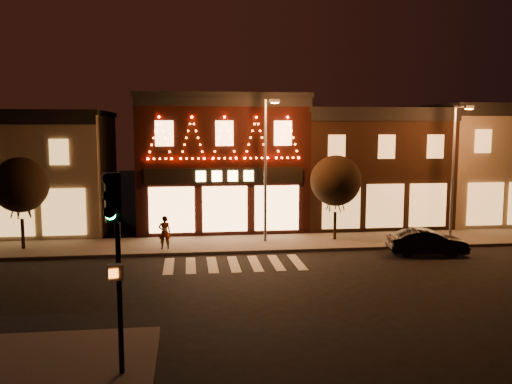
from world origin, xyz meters
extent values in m
plane|color=black|center=(0.00, 0.00, 0.00)|extent=(120.00, 120.00, 0.00)
cube|color=#47423D|center=(2.00, 8.00, 0.07)|extent=(44.00, 4.00, 0.15)
cube|color=#726351|center=(-13.00, 14.00, 3.50)|extent=(12.00, 8.00, 7.00)
cube|color=black|center=(-13.00, 14.00, 7.15)|extent=(12.20, 8.20, 0.30)
cube|color=black|center=(0.00, 14.00, 4.00)|extent=(10.00, 8.00, 8.00)
cube|color=black|center=(0.00, 14.00, 8.15)|extent=(10.20, 8.20, 0.30)
cube|color=black|center=(0.00, 9.95, 7.75)|extent=(10.00, 0.25, 0.50)
cube|color=black|center=(0.00, 9.90, 3.60)|extent=(9.00, 0.15, 0.90)
cube|color=#FFD87F|center=(0.00, 9.80, 3.60)|extent=(3.40, 0.08, 0.60)
cube|color=black|center=(9.50, 14.00, 3.60)|extent=(9.00, 8.00, 7.20)
cube|color=black|center=(9.50, 14.00, 7.35)|extent=(9.20, 8.20, 0.30)
cube|color=black|center=(9.50, 9.95, 6.95)|extent=(9.00, 0.25, 0.50)
cube|color=#726351|center=(18.50, 14.00, 3.75)|extent=(9.00, 8.00, 7.50)
cube|color=black|center=(18.50, 14.00, 7.65)|extent=(9.20, 8.20, 0.30)
cylinder|color=black|center=(-3.80, -7.12, 2.73)|extent=(0.13, 0.13, 5.15)
cube|color=black|center=(-3.86, -7.36, 4.69)|extent=(0.43, 0.41, 1.18)
cylinder|color=#19FF72|center=(-3.90, -7.53, 4.29)|extent=(0.26, 0.13, 0.25)
cube|color=beige|center=(-3.85, -7.33, 2.84)|extent=(0.41, 0.33, 0.38)
cylinder|color=#59595E|center=(2.09, 8.27, 3.98)|extent=(0.15, 0.15, 7.66)
cylinder|color=#59595E|center=(2.22, 7.51, 7.72)|extent=(0.36, 1.53, 0.10)
cube|color=#59595E|center=(2.35, 6.76, 7.67)|extent=(0.52, 0.35, 0.17)
cube|color=orange|center=(2.35, 6.76, 7.56)|extent=(0.39, 0.25, 0.05)
cylinder|color=#59595E|center=(12.57, 7.84, 3.84)|extent=(0.15, 0.15, 7.37)
cylinder|color=#59595E|center=(12.56, 7.10, 7.43)|extent=(0.12, 1.48, 0.09)
cube|color=#59595E|center=(12.55, 6.37, 7.39)|extent=(0.47, 0.27, 0.17)
cube|color=orange|center=(12.55, 6.37, 7.28)|extent=(0.35, 0.19, 0.05)
cylinder|color=black|center=(-10.51, 7.95, 0.92)|extent=(0.18, 0.18, 1.54)
sphere|color=black|center=(-10.51, 7.95, 3.44)|extent=(2.81, 2.81, 2.81)
cylinder|color=black|center=(5.99, 8.22, 0.91)|extent=(0.17, 0.17, 1.53)
sphere|color=black|center=(5.99, 8.22, 3.42)|extent=(2.79, 2.79, 2.79)
imported|color=black|center=(9.76, 4.67, 0.63)|extent=(3.99, 1.81, 1.27)
imported|color=gray|center=(-3.30, 7.01, 1.00)|extent=(0.67, 0.48, 1.71)
camera|label=1|loc=(-2.06, -20.51, 6.36)|focal=37.91mm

